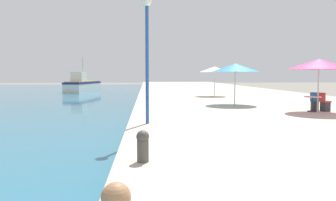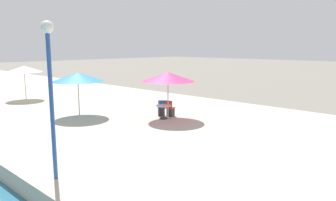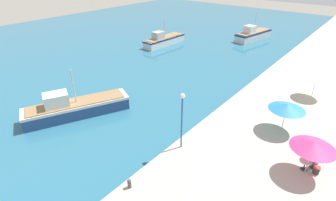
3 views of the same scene
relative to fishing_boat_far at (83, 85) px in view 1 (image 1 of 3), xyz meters
The scene contains 10 objects.
quay_promenade 19.43m from the fishing_boat_far, 34.05° to the right, with size 16.00×90.00×0.64m.
fishing_boat_far is the anchor object (origin of this frame).
cafe_umbrella_pink 35.38m from the fishing_boat_far, 61.45° to the right, with size 2.84×2.84×2.52m.
cafe_umbrella_white 30.43m from the fishing_boat_far, 62.53° to the right, with size 2.87×2.87×2.44m.
cafe_umbrella_striped 23.93m from the fishing_boat_far, 52.67° to the right, with size 2.55×2.55×2.44m.
cafe_table 35.09m from the fishing_boat_far, 61.52° to the right, with size 0.80×0.80×0.74m.
cafe_chair_left 34.79m from the fishing_boat_far, 60.44° to the right, with size 0.58×0.58×0.91m.
cafe_chair_right 35.30m from the fishing_boat_far, 60.40° to the right, with size 0.50×0.48×0.91m.
mooring_bollard 40.33m from the fishing_boat_far, 77.56° to the right, with size 0.26×0.26×0.65m.
lamppost 35.34m from the fishing_boat_far, 75.53° to the right, with size 0.36×0.36×4.56m.
Camera 1 is at (0.67, 1.89, 2.42)m, focal length 35.00 mm.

